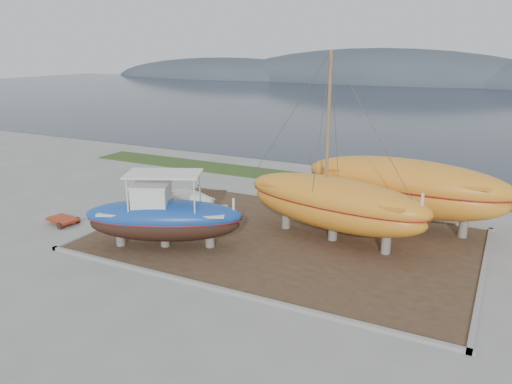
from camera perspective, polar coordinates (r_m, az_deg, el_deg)
The scene contains 11 objects.
ground at distance 21.66m, azimuth -1.22°, elevation -8.98°, with size 140.00×140.00×0.00m, color gray.
dirt_patch at distance 24.95m, azimuth 3.18°, elevation -5.42°, with size 18.00×12.00×0.06m, color #422D1E.
curb_frame at distance 24.93m, azimuth 3.18°, elevation -5.32°, with size 18.60×12.60×0.15m, color gray, non-canonical shape.
grass_strip at distance 35.24m, azimuth 10.86°, elevation 0.83°, with size 44.00×3.00×0.08m, color #284219.
sea at distance 88.20m, azimuth 21.27°, elevation 9.15°, with size 260.00×100.00×0.04m, color #182131, non-canonical shape.
mountain_ridge at distance 142.82m, azimuth 23.90°, elevation 11.19°, with size 200.00×36.00×20.00m, color #333D49, non-canonical shape.
blue_caique at distance 23.83m, azimuth -10.51°, elevation -2.06°, with size 7.46×2.33×3.60m, color #19459F, non-canonical shape.
white_dinghy at distance 29.12m, azimuth -7.27°, elevation -1.08°, with size 3.75×1.40×1.13m, color silver, non-canonical shape.
orange_sailboat at distance 23.80m, azimuth 9.18°, elevation 4.78°, with size 9.60×2.83×9.05m, color orange, non-canonical shape.
orange_bare_hull at distance 27.25m, azimuth 16.49°, elevation -0.21°, with size 10.74×3.22×3.52m, color orange, non-canonical shape.
red_trailer at distance 28.94m, azimuth -21.19°, elevation -3.14°, with size 2.45×1.23×0.35m, color #AE3013, non-canonical shape.
Camera 1 is at (9.37, -17.21, 9.23)m, focal length 35.00 mm.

